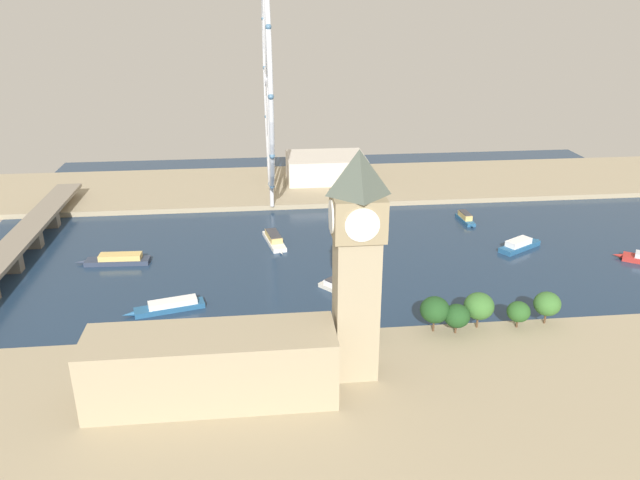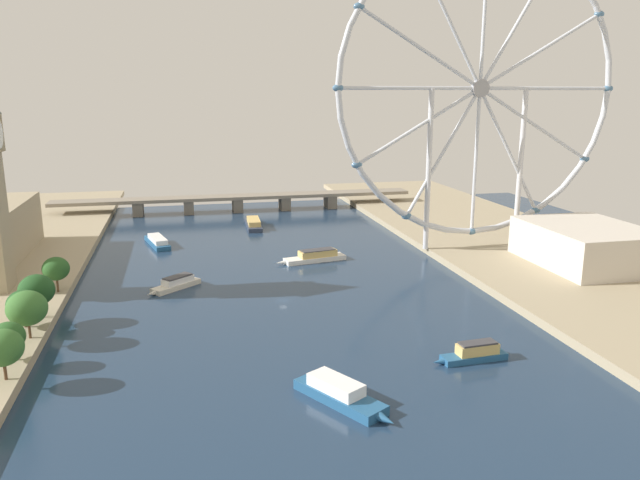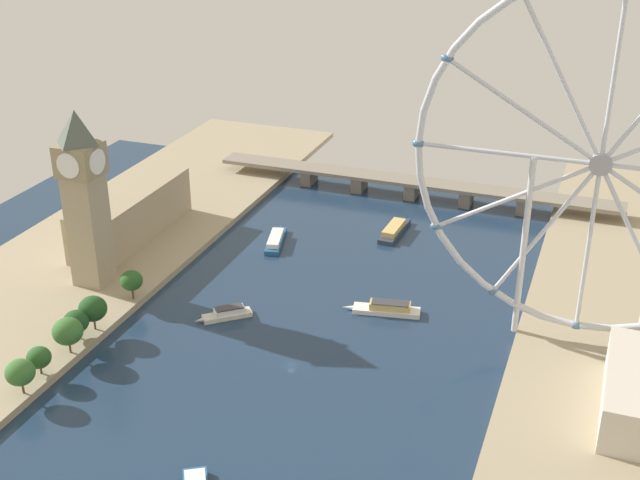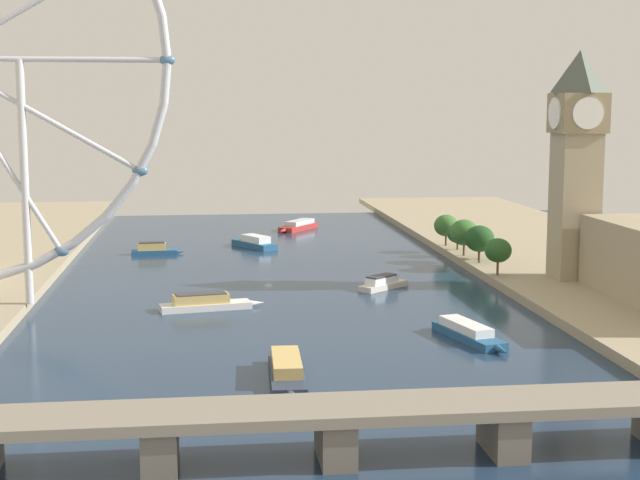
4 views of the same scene
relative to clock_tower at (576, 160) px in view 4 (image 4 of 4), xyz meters
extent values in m
plane|color=#1E334C|center=(102.69, -26.73, -43.20)|extent=(410.96, 410.96, 0.00)
cube|color=tan|center=(-17.79, -26.73, -41.70)|extent=(90.00, 520.00, 3.00)
cube|color=tan|center=(0.00, 0.00, -15.49)|extent=(13.77, 13.77, 49.42)
cube|color=#928260|center=(0.00, 0.00, 15.88)|extent=(15.97, 15.97, 13.32)
pyramid|color=#4C564C|center=(0.00, 0.00, 29.62)|extent=(14.46, 14.46, 14.16)
cylinder|color=white|center=(0.00, 8.26, 15.88)|extent=(10.47, 0.50, 10.47)
cylinder|color=white|center=(0.00, -8.26, 15.88)|extent=(10.47, 0.50, 10.47)
cylinder|color=white|center=(8.26, 0.00, 15.88)|extent=(0.50, 10.47, 10.47)
cylinder|color=white|center=(-8.26, 0.00, 15.88)|extent=(0.50, 10.47, 10.47)
cylinder|color=#513823|center=(24.05, -78.94, -38.01)|extent=(0.80, 0.80, 4.39)
ellipsoid|color=#386B2D|center=(24.05, -78.94, -31.71)|extent=(10.26, 10.26, 9.23)
cylinder|color=#513823|center=(22.27, -66.92, -38.61)|extent=(0.80, 0.80, 3.18)
ellipsoid|color=#285623|center=(22.27, -66.92, -33.49)|extent=(8.82, 8.82, 7.94)
cylinder|color=#513823|center=(23.84, -51.64, -37.90)|extent=(0.80, 0.80, 4.61)
ellipsoid|color=#386B2D|center=(23.84, -51.64, -31.02)|extent=(11.43, 11.43, 10.28)
cylinder|color=#513823|center=(20.53, -42.08, -38.52)|extent=(0.80, 0.80, 3.37)
ellipsoid|color=#1E471E|center=(20.53, -42.08, -32.89)|extent=(9.86, 9.86, 8.87)
cylinder|color=#513823|center=(22.83, -34.12, -37.85)|extent=(0.80, 0.80, 4.70)
ellipsoid|color=#1E471E|center=(22.83, -34.12, -31.06)|extent=(11.10, 11.10, 9.99)
cylinder|color=#513823|center=(23.88, -8.05, -37.73)|extent=(0.80, 0.80, 4.94)
ellipsoid|color=#285623|center=(23.88, -8.05, -31.50)|extent=(9.40, 9.40, 8.46)
cylinder|color=silver|center=(171.75, 21.91, 47.75)|extent=(56.85, 1.61, 33.76)
cylinder|color=silver|center=(167.42, 21.91, 31.57)|extent=(64.72, 1.61, 1.61)
cylinder|color=silver|center=(171.75, 21.91, 15.39)|extent=(56.85, 1.61, 33.76)
cylinder|color=silver|center=(183.60, 21.91, 3.55)|extent=(33.76, 1.61, 56.85)
ellipsoid|color=teal|center=(135.06, 21.91, 31.57)|extent=(4.80, 3.20, 3.20)
ellipsoid|color=teal|center=(143.73, 21.91, -0.79)|extent=(4.80, 3.20, 3.20)
ellipsoid|color=teal|center=(167.42, 21.91, -24.48)|extent=(4.80, 3.20, 3.20)
cylinder|color=silver|center=(177.12, 21.91, -4.32)|extent=(2.40, 2.40, 71.77)
cube|color=gray|center=(102.69, 149.33, -34.15)|extent=(222.96, 14.76, 2.00)
cube|color=#70685B|center=(72.50, 149.33, -39.17)|extent=(6.00, 13.28, 8.06)
cube|color=#70685B|center=(102.69, 149.33, -39.17)|extent=(6.00, 13.28, 8.06)
cube|color=#70685B|center=(132.89, 149.33, -39.17)|extent=(6.00, 13.28, 8.06)
cube|color=#235684|center=(146.35, -88.44, -42.27)|extent=(19.06, 6.23, 1.86)
cone|color=#235684|center=(135.46, -89.12, -42.27)|extent=(3.49, 2.07, 1.86)
cube|color=#DBB766|center=(147.29, -88.39, -39.86)|extent=(11.96, 4.98, 2.96)
cube|color=#38383D|center=(147.29, -88.39, -38.12)|extent=(10.78, 4.70, 0.52)
cube|color=#2D384C|center=(106.94, 99.58, -42.06)|extent=(8.82, 30.94, 2.29)
cone|color=#2D384C|center=(107.65, 117.38, -42.06)|extent=(2.51, 5.61, 2.29)
cube|color=#DBB766|center=(106.88, 98.05, -39.57)|extent=(7.18, 20.28, 2.68)
cube|color=#235684|center=(103.85, -102.94, -41.94)|extent=(19.31, 25.58, 2.53)
cone|color=#235684|center=(111.39, -115.61, -41.94)|extent=(4.51, 5.22, 2.53)
cube|color=white|center=(103.20, -101.85, -39.20)|extent=(12.68, 15.54, 2.94)
cube|color=white|center=(125.12, 22.63, -42.18)|extent=(28.43, 12.07, 2.05)
cone|color=white|center=(109.37, 19.64, -42.18)|extent=(5.26, 2.94, 2.05)
cube|color=#DBB766|center=(126.48, 22.89, -39.74)|extent=(17.61, 8.94, 2.82)
cube|color=#38383D|center=(126.48, 22.89, -38.17)|extent=(15.90, 8.35, 0.34)
cube|color=#B22D28|center=(78.75, -160.20, -41.95)|extent=(22.00, 27.00, 2.50)
cone|color=#B22D28|center=(87.78, -147.10, -41.95)|extent=(4.86, 5.48, 2.50)
cube|color=silver|center=(77.97, -161.33, -39.58)|extent=(16.52, 19.84, 2.23)
cube|color=#235684|center=(55.93, 68.65, -42.11)|extent=(13.60, 29.28, 2.18)
cone|color=#235684|center=(51.83, 84.69, -42.11)|extent=(3.38, 5.51, 2.18)
cube|color=white|center=(56.28, 67.27, -39.89)|extent=(10.38, 20.51, 2.27)
cube|color=beige|center=(65.12, -3.68, -42.25)|extent=(19.01, 17.37, 1.91)
cone|color=beige|center=(56.21, -11.27, -42.25)|extent=(4.00, 3.80, 1.91)
cube|color=white|center=(65.89, -3.03, -40.16)|extent=(12.56, 11.69, 2.28)
cube|color=#38383D|center=(65.89, -3.03, -38.74)|extent=(11.46, 10.71, 0.56)
camera|label=1|loc=(-174.31, 30.28, 79.16)|focal=34.32mm
camera|label=2|loc=(69.57, -232.83, 29.28)|focal=34.28mm
camera|label=3|loc=(203.13, -266.97, 130.58)|focal=46.84mm
camera|label=4|loc=(124.38, 305.60, 18.18)|focal=52.90mm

